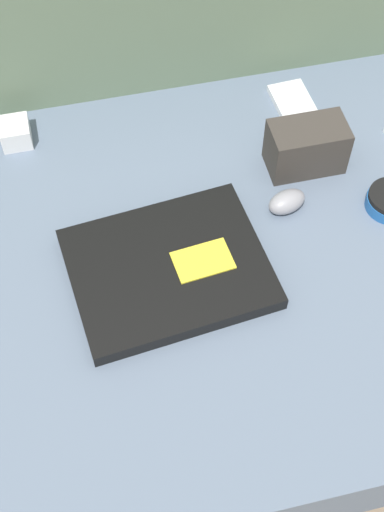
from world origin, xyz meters
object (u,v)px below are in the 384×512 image
object	(u,v)px
phone_small	(294,104)
camera_pouch	(307,147)
laptop	(169,269)
charger_brick	(15,133)
computer_mouse	(287,202)

from	to	relation	value
phone_small	camera_pouch	distance (m)	0.15
laptop	camera_pouch	distance (m)	0.33
camera_pouch	charger_brick	xyz separation A→B (m)	(-0.48, 0.17, -0.02)
charger_brick	computer_mouse	bearing A→B (deg)	-31.21
phone_small	charger_brick	bearing A→B (deg)	173.56
computer_mouse	phone_small	size ratio (longest dim) A/B	0.65
phone_small	charger_brick	size ratio (longest dim) A/B	2.03
laptop	phone_small	size ratio (longest dim) A/B	2.80
charger_brick	laptop	bearing A→B (deg)	-58.65
phone_small	camera_pouch	world-z (taller)	camera_pouch
camera_pouch	charger_brick	bearing A→B (deg)	160.76
laptop	charger_brick	distance (m)	0.40
computer_mouse	charger_brick	distance (m)	0.50
laptop	computer_mouse	size ratio (longest dim) A/B	4.31
laptop	computer_mouse	bearing A→B (deg)	14.56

